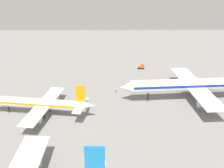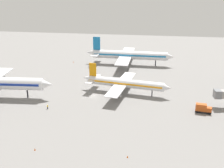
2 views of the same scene
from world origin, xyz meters
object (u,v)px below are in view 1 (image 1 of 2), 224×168
at_px(airplane_distant, 40,104).
at_px(safety_cone_near_gate, 49,71).
at_px(ground_crew_worker, 116,90).
at_px(safety_cone_far_side, 102,71).
at_px(airplane_at_gate, 191,85).
at_px(baggage_tug, 142,67).

height_order(airplane_distant, safety_cone_near_gate, airplane_distant).
distance_m(ground_crew_worker, safety_cone_far_side, 26.78).
relative_size(airplane_at_gate, safety_cone_near_gate, 90.17).
height_order(airplane_distant, safety_cone_far_side, airplane_distant).
bearing_deg(safety_cone_far_side, airplane_distant, -23.49).
xyz_separation_m(baggage_tug, ground_crew_worker, (30.05, -13.42, -0.31)).
bearing_deg(airplane_distant, safety_cone_near_gate, -73.60).
height_order(airplane_distant, ground_crew_worker, airplane_distant).
height_order(airplane_at_gate, safety_cone_near_gate, airplane_at_gate).
relative_size(airplane_at_gate, baggage_tug, 15.79).
bearing_deg(safety_cone_far_side, safety_cone_near_gate, -88.64).
relative_size(airplane_at_gate, ground_crew_worker, 32.40).
bearing_deg(safety_cone_near_gate, airplane_distant, 7.42).
xyz_separation_m(baggage_tug, safety_cone_near_gate, (4.68, -45.84, -0.86)).
height_order(airplane_at_gate, safety_cone_far_side, airplane_at_gate).
relative_size(ground_crew_worker, safety_cone_far_side, 2.78).
bearing_deg(baggage_tug, safety_cone_far_side, -160.75).
distance_m(baggage_tug, safety_cone_far_side, 20.27).
relative_size(baggage_tug, ground_crew_worker, 2.05).
bearing_deg(airplane_distant, airplane_at_gate, -158.00).
height_order(ground_crew_worker, safety_cone_near_gate, ground_crew_worker).
distance_m(airplane_at_gate, ground_crew_worker, 29.79).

